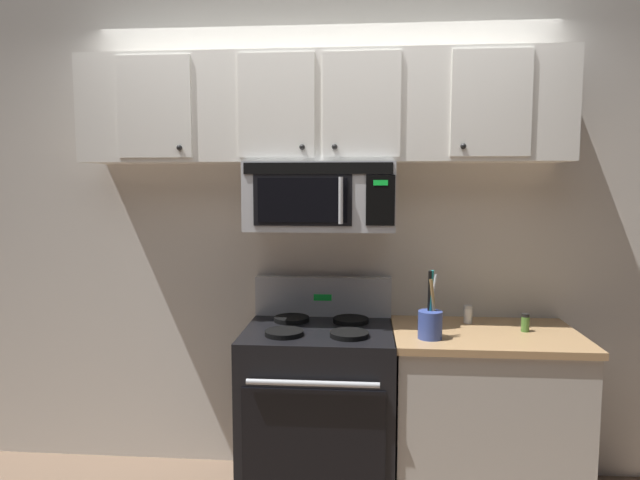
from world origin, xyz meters
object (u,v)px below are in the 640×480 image
at_px(over_range_microwave, 321,196).
at_px(salt_shaker, 468,314).
at_px(utensil_crock_blue, 430,322).
at_px(stove_range, 319,409).
at_px(spice_jar, 525,323).

bearing_deg(over_range_microwave, salt_shaker, 4.17).
relative_size(utensil_crock_blue, salt_shaker, 3.51).
xyz_separation_m(stove_range, over_range_microwave, (-0.00, 0.12, 1.11)).
relative_size(utensil_crock_blue, spice_jar, 3.66).
relative_size(over_range_microwave, salt_shaker, 7.97).
bearing_deg(spice_jar, over_range_microwave, 174.78).
xyz_separation_m(utensil_crock_blue, spice_jar, (0.49, 0.16, -0.04)).
height_order(over_range_microwave, utensil_crock_blue, over_range_microwave).
distance_m(stove_range, over_range_microwave, 1.11).
distance_m(over_range_microwave, spice_jar, 1.22).
height_order(utensil_crock_blue, spice_jar, utensil_crock_blue).
relative_size(over_range_microwave, spice_jar, 8.32).
relative_size(stove_range, spice_jar, 12.26).
distance_m(over_range_microwave, utensil_crock_blue, 0.85).
bearing_deg(utensil_crock_blue, salt_shaker, 53.31).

